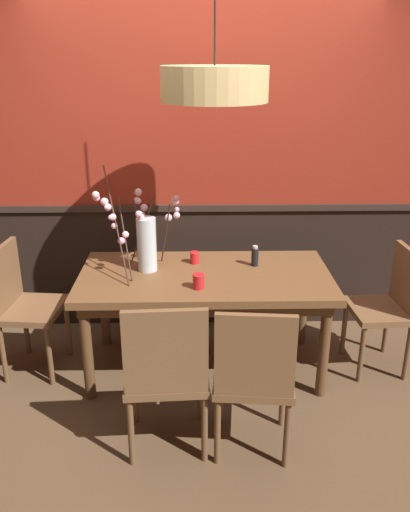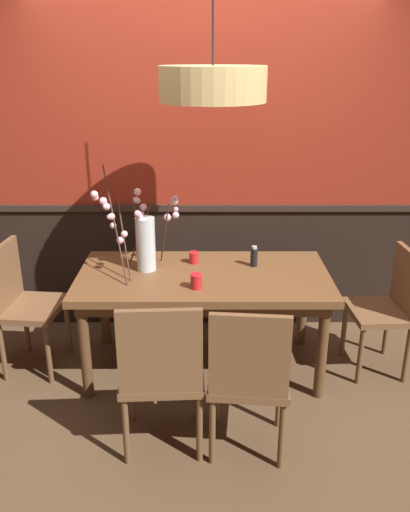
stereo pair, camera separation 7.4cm
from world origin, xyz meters
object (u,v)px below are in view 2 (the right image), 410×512
chair_head_east_end (390,304)px  pendant_lamp (214,84)px  condiment_bottle (255,257)px  vase_with_blossoms (145,238)px  chair_far_side_left (180,260)px  chair_near_side_left (163,370)px  dining_table (205,285)px  candle_holder_nearer_center (198,281)px  candle_holder_nearer_edge (195,257)px  chair_head_west_end (24,299)px  chair_near_side_right (250,375)px

chair_head_east_end → pendant_lamp: (-1.23, -0.05, 1.45)m
condiment_bottle → pendant_lamp: (-0.30, -0.20, 1.16)m
vase_with_blossoms → condiment_bottle: vase_with_blossoms is taller
chair_far_side_left → pendant_lamp: bearing=-72.9°
chair_near_side_left → chair_head_east_end: bearing=29.3°
dining_table → candle_holder_nearer_center: candle_holder_nearer_center is taller
dining_table → pendant_lamp: 1.32m
candle_holder_nearer_edge → pendant_lamp: size_ratio=0.09×
vase_with_blossoms → candle_holder_nearer_edge: 0.40m
candle_holder_nearer_center → dining_table: bearing=79.0°
chair_near_side_left → candle_holder_nearer_edge: size_ratio=11.33×
chair_head_east_end → chair_head_west_end: (-2.54, 0.03, 0.02)m
condiment_bottle → pendant_lamp: 1.21m
chair_far_side_left → chair_near_side_left: size_ratio=0.95×
chair_far_side_left → chair_near_side_right: (0.46, -1.70, 0.00)m
chair_head_west_end → chair_near_side_left: (1.04, -0.87, -0.00)m
dining_table → vase_with_blossoms: 0.52m
chair_head_west_end → pendant_lamp: 1.95m
chair_head_east_end → candle_holder_nearer_edge: chair_head_east_end is taller
dining_table → chair_head_west_end: size_ratio=1.84×
chair_far_side_left → candle_holder_nearer_center: 1.10m
chair_near_side_left → pendant_lamp: bearing=70.6°
dining_table → pendant_lamp: size_ratio=1.93×
pendant_lamp → chair_near_side_left: bearing=-109.4°
chair_near_side_left → condiment_bottle: size_ratio=6.43×
chair_head_east_end → condiment_bottle: size_ratio=6.10×
chair_head_east_end → chair_head_west_end: bearing=179.4°
dining_table → candle_holder_nearer_center: 0.27m
dining_table → candle_holder_nearer_center: size_ratio=17.67×
dining_table → chair_far_side_left: chair_far_side_left is taller
dining_table → chair_near_side_left: chair_near_side_left is taller
chair_far_side_left → condiment_bottle: chair_far_side_left is taller
dining_table → chair_near_side_right: bearing=-74.5°
pendant_lamp → candle_holder_nearer_center: bearing=-118.9°
chair_near_side_right → chair_head_west_end: (-1.51, 0.90, 0.01)m
chair_far_side_left → chair_near_side_left: 1.67m
chair_head_east_end → vase_with_blossoms: (-1.69, 0.08, 0.45)m
chair_near_side_left → candle_holder_nearer_center: (0.18, 0.61, 0.26)m
dining_table → condiment_bottle: size_ratio=11.59×
chair_near_side_left → chair_near_side_right: bearing=-3.8°
condiment_bottle → candle_holder_nearer_edge: bearing=172.3°
chair_near_side_right → vase_with_blossoms: bearing=124.2°
candle_holder_nearer_center → candle_holder_nearer_edge: candle_holder_nearer_center is taller
dining_table → candle_holder_nearer_edge: (-0.07, 0.20, 0.13)m
chair_near_side_right → condiment_bottle: chair_near_side_right is taller
chair_near_side_left → candle_holder_nearer_edge: (0.16, 1.05, 0.25)m
pendant_lamp → condiment_bottle: bearing=33.5°
vase_with_blossoms → candle_holder_nearer_edge: vase_with_blossoms is taller
chair_head_west_end → candle_holder_nearer_edge: chair_head_west_end is taller
candle_holder_nearer_edge → condiment_bottle: bearing=-7.7°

